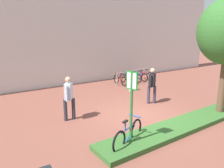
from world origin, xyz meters
TOP-DOWN VIEW (x-y plane):
  - ground_plane at (0.00, 0.00)m, footprint 60.00×60.00m
  - building_facade at (0.00, 7.32)m, footprint 28.00×1.20m
  - planter_strip at (0.41, -1.76)m, footprint 7.00×1.10m
  - parking_sign_post at (-1.99, -1.76)m, footprint 0.12×0.36m
  - bike_at_sign at (-1.99, -1.64)m, footprint 1.58×0.68m
  - bike_rack_cluster at (3.77, 4.99)m, footprint 3.18×1.87m
  - bollard_steel at (2.03, 3.17)m, footprint 0.16×0.16m
  - person_shirt_white at (-2.64, 1.19)m, footprint 0.46×0.50m
  - person_suited_dark at (1.45, 0.86)m, footprint 0.54×0.41m

SIDE VIEW (x-z plane):
  - ground_plane at x=0.00m, z-range 0.00..0.00m
  - planter_strip at x=0.41m, z-range 0.00..0.16m
  - bike_rack_cluster at x=3.77m, z-range -0.07..0.76m
  - bike_at_sign at x=-1.99m, z-range -0.08..0.78m
  - bollard_steel at x=2.03m, z-range 0.00..0.90m
  - person_shirt_white at x=-2.64m, z-range 0.12..1.84m
  - person_suited_dark at x=1.45m, z-range 0.12..1.84m
  - parking_sign_post at x=-1.99m, z-range 0.36..2.66m
  - building_facade at x=0.00m, z-range 0.00..10.00m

